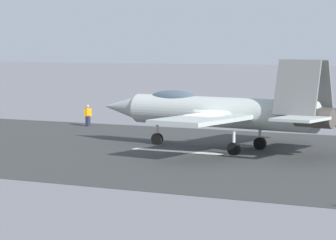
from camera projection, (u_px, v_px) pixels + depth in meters
ground_plane at (204, 153)px, 49.91m from camera, size 400.00×400.00×0.00m
runway_strip at (204, 153)px, 49.90m from camera, size 240.00×26.00×0.02m
fighter_jet at (222, 111)px, 51.21m from camera, size 17.20×14.10×5.60m
crew_person at (88, 116)px, 66.13m from camera, size 0.41×0.66×1.71m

